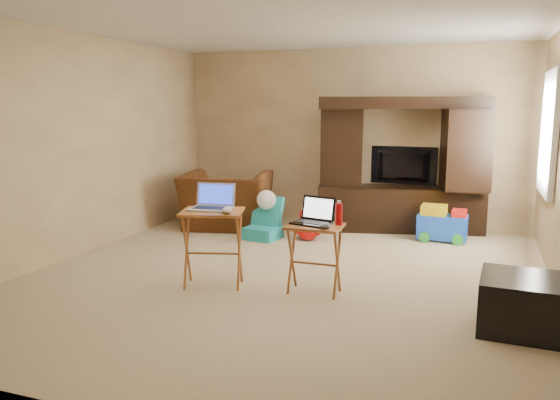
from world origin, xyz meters
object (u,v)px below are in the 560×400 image
at_px(water_bottle, 339,214).
at_px(mouse_right, 325,226).
at_px(entertainment_center, 401,165).
at_px(plush_toy, 308,223).
at_px(recliner, 227,201).
at_px(tray_table_right, 314,259).
at_px(television, 403,166).
at_px(tray_table_left, 213,249).
at_px(mouse_left, 227,210).
at_px(laptop_left, 210,197).
at_px(laptop_right, 311,211).
at_px(ottoman, 524,304).
at_px(push_toy, 443,223).
at_px(child_rocker, 263,218).

bearing_deg(water_bottle, mouse_right, -109.29).
xyz_separation_m(entertainment_center, plush_toy, (-1.01, -0.98, -0.69)).
height_order(recliner, mouse_right, recliner).
relative_size(plush_toy, tray_table_right, 0.68).
xyz_separation_m(television, tray_table_right, (-0.36, -3.09, -0.55)).
xyz_separation_m(tray_table_left, tray_table_right, (0.95, 0.14, -0.05)).
distance_m(mouse_left, mouse_right, 0.90).
relative_size(mouse_left, mouse_right, 1.15).
height_order(plush_toy, mouse_right, mouse_right).
xyz_separation_m(laptop_left, water_bottle, (1.18, 0.19, -0.12)).
distance_m(tray_table_right, water_bottle, 0.47).
bearing_deg(laptop_right, mouse_right, -26.52).
height_order(entertainment_center, tray_table_left, entertainment_center).
height_order(entertainment_center, water_bottle, entertainment_center).
xyz_separation_m(tray_table_left, mouse_right, (1.08, 0.02, 0.30)).
bearing_deg(water_bottle, tray_table_right, -158.20).
bearing_deg(ottoman, recliner, 146.04).
height_order(plush_toy, laptop_right, laptop_right).
relative_size(television, water_bottle, 4.70).
bearing_deg(laptop_right, mouse_left, -149.38).
relative_size(recliner, tray_table_right, 1.86).
relative_size(laptop_left, mouse_left, 2.58).
xyz_separation_m(television, recliner, (-2.29, -0.88, -0.48)).
bearing_deg(recliner, plush_toy, 154.09).
bearing_deg(plush_toy, laptop_right, -72.05).
height_order(push_toy, mouse_left, mouse_left).
distance_m(push_toy, tray_table_left, 3.23).
xyz_separation_m(recliner, mouse_left, (1.17, -2.42, 0.38)).
xyz_separation_m(push_toy, tray_table_right, (-0.97, -2.46, 0.09)).
xyz_separation_m(entertainment_center, water_bottle, (-0.16, -2.79, -0.17)).
xyz_separation_m(recliner, tray_table_left, (0.98, -2.35, -0.02)).
relative_size(entertainment_center, tray_table_right, 3.48).
relative_size(recliner, tray_table_left, 1.62).
height_order(child_rocker, mouse_right, mouse_right).
xyz_separation_m(recliner, mouse_right, (2.06, -2.33, 0.28)).
height_order(plush_toy, tray_table_right, tray_table_right).
xyz_separation_m(push_toy, water_bottle, (-0.77, -2.38, 0.50)).
height_order(child_rocker, plush_toy, child_rocker).
height_order(push_toy, water_bottle, water_bottle).
bearing_deg(water_bottle, tray_table_left, -169.19).
height_order(tray_table_right, water_bottle, water_bottle).
relative_size(mouse_right, water_bottle, 0.66).
bearing_deg(tray_table_left, plush_toy, 65.31).
relative_size(plush_toy, ottoman, 0.68).
height_order(recliner, tray_table_right, recliner).
bearing_deg(plush_toy, tray_table_left, -98.53).
relative_size(tray_table_left, mouse_right, 5.65).
bearing_deg(push_toy, recliner, -172.76).
bearing_deg(laptop_left, tray_table_right, -0.44).
xyz_separation_m(push_toy, mouse_right, (-0.84, -2.58, 0.43)).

